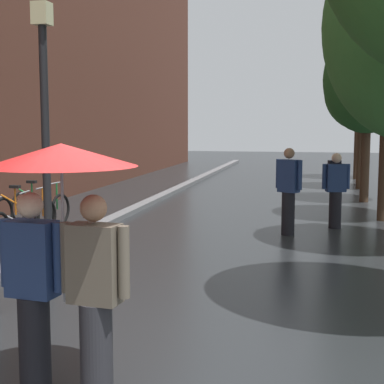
# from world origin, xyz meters

# --- Properties ---
(ground_plane) EXTENTS (80.00, 80.00, 0.00)m
(ground_plane) POSITION_xyz_m (0.00, 0.00, 0.00)
(ground_plane) COLOR #26282B
(kerb_strip) EXTENTS (0.30, 36.00, 0.12)m
(kerb_strip) POSITION_xyz_m (-3.20, 10.00, 0.06)
(kerb_strip) COLOR slate
(kerb_strip) RESTS_ON ground
(street_tree_3) EXTENTS (2.44, 2.44, 4.89)m
(street_tree_3) POSITION_xyz_m (2.58, 12.31, 3.39)
(street_tree_3) COLOR #473323
(street_tree_3) RESTS_ON ground
(street_tree_4) EXTENTS (2.51, 2.51, 4.54)m
(street_tree_4) POSITION_xyz_m (2.68, 15.69, 3.23)
(street_tree_4) COLOR #473323
(street_tree_4) RESTS_ON ground
(street_tree_5) EXTENTS (2.36, 2.36, 5.02)m
(street_tree_5) POSITION_xyz_m (2.79, 19.15, 3.79)
(street_tree_5) COLOR #473323
(street_tree_5) RESTS_ON ground
(parked_bicycle_2) EXTENTS (1.16, 0.84, 0.96)m
(parked_bicycle_2) POSITION_xyz_m (-4.49, 5.21, 0.38)
(parked_bicycle_2) COLOR black
(parked_bicycle_2) RESTS_ON ground
(parked_bicycle_3) EXTENTS (1.13, 0.78, 0.96)m
(parked_bicycle_3) POSITION_xyz_m (-4.52, 6.08, 0.38)
(parked_bicycle_3) COLOR black
(parked_bicycle_3) RESTS_ON ground
(parked_bicycle_4) EXTENTS (1.16, 0.83, 0.96)m
(parked_bicycle_4) POSITION_xyz_m (-4.65, 7.03, 0.38)
(parked_bicycle_4) COLOR black
(parked_bicycle_4) RESTS_ON ground
(couple_under_umbrella) EXTENTS (1.20, 1.20, 2.07)m
(couple_under_umbrella) POSITION_xyz_m (-0.67, -0.47, 1.42)
(couple_under_umbrella) COLOR black
(couple_under_umbrella) RESTS_ON ground
(street_lamp_post) EXTENTS (0.24, 0.24, 3.92)m
(street_lamp_post) POSITION_xyz_m (-2.60, 3.21, 2.32)
(street_lamp_post) COLOR black
(street_lamp_post) RESTS_ON ground
(pedestrian_walking_midground) EXTENTS (0.57, 0.40, 1.59)m
(pedestrian_walking_midground) POSITION_xyz_m (1.66, 7.91, 0.85)
(pedestrian_walking_midground) COLOR black
(pedestrian_walking_midground) RESTS_ON ground
(pedestrian_walking_far) EXTENTS (0.52, 0.39, 1.73)m
(pedestrian_walking_far) POSITION_xyz_m (0.73, 6.93, 0.89)
(pedestrian_walking_far) COLOR black
(pedestrian_walking_far) RESTS_ON ground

